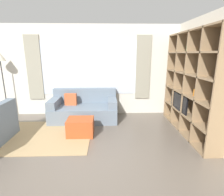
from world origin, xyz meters
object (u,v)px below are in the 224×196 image
at_px(floor_lamp, 0,62).
at_px(couch_main, 84,109).
at_px(ottoman, 81,127).
at_px(shelving_unit, 192,85).

bearing_deg(floor_lamp, couch_main, -4.98).
xyz_separation_m(couch_main, ottoman, (0.05, -1.05, -0.10)).
height_order(ottoman, floor_lamp, floor_lamp).
bearing_deg(couch_main, floor_lamp, 175.02).
bearing_deg(couch_main, shelving_unit, -18.95).
relative_size(shelving_unit, couch_main, 1.27).
bearing_deg(shelving_unit, couch_main, 161.05).
distance_m(couch_main, ottoman, 1.06).
xyz_separation_m(shelving_unit, couch_main, (-2.65, 0.91, -0.86)).
distance_m(ottoman, floor_lamp, 3.03).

